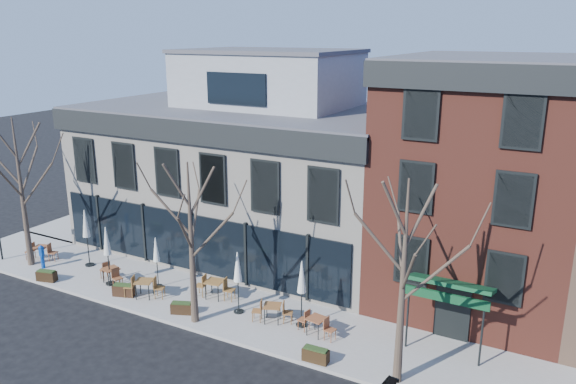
% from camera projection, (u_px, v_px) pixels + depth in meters
% --- Properties ---
extents(ground, '(120.00, 120.00, 0.00)m').
position_uv_depth(ground, '(195.00, 277.00, 28.92)').
color(ground, black).
rests_on(ground, ground).
extents(sidewalk_front, '(33.50, 4.70, 0.15)m').
position_uv_depth(sidewalk_front, '(223.00, 307.00, 25.60)').
color(sidewalk_front, gray).
rests_on(sidewalk_front, ground).
extents(sidewalk_side, '(4.50, 12.00, 0.15)m').
position_uv_depth(sidewalk_side, '(119.00, 211.00, 39.14)').
color(sidewalk_side, gray).
rests_on(sidewalk_side, ground).
extents(corner_building, '(18.39, 10.39, 11.10)m').
position_uv_depth(corner_building, '(248.00, 168.00, 31.87)').
color(corner_building, beige).
rests_on(corner_building, ground).
extents(red_brick_building, '(8.20, 11.78, 11.18)m').
position_uv_depth(red_brick_building, '(485.00, 180.00, 25.61)').
color(red_brick_building, maroon).
rests_on(red_brick_building, ground).
extents(tree_corner, '(3.93, 3.98, 7.92)m').
position_uv_depth(tree_corner, '(22.00, 191.00, 28.95)').
color(tree_corner, '#382B21').
rests_on(tree_corner, sidewalk_front).
extents(tree_mid, '(3.50, 3.55, 7.04)m').
position_uv_depth(tree_mid, '(191.00, 242.00, 23.20)').
color(tree_mid, '#382B21').
rests_on(tree_mid, sidewalk_front).
extents(tree_right, '(3.72, 3.77, 7.48)m').
position_uv_depth(tree_right, '(403.00, 281.00, 19.00)').
color(tree_right, '#382B21').
rests_on(tree_right, sidewalk_front).
extents(call_box, '(0.26, 0.26, 1.30)m').
position_uv_depth(call_box, '(42.00, 256.00, 29.43)').
color(call_box, '#0B3A96').
rests_on(call_box, sidewalk_front).
extents(cafe_set_0, '(1.85, 1.03, 0.95)m').
position_uv_depth(cafe_set_0, '(41.00, 251.00, 30.54)').
color(cafe_set_0, brown).
rests_on(cafe_set_0, sidewalk_front).
extents(cafe_set_1, '(1.85, 1.00, 0.95)m').
position_uv_depth(cafe_set_1, '(111.00, 274.00, 27.73)').
color(cafe_set_1, brown).
rests_on(cafe_set_1, sidewalk_front).
extents(cafe_set_2, '(1.97, 1.22, 1.02)m').
position_uv_depth(cafe_set_2, '(144.00, 287.00, 26.23)').
color(cafe_set_2, brown).
rests_on(cafe_set_2, sidewalk_front).
extents(cafe_set_3, '(2.05, 0.93, 1.05)m').
position_uv_depth(cafe_set_3, '(215.00, 287.00, 26.16)').
color(cafe_set_3, brown).
rests_on(cafe_set_3, sidewalk_front).
extents(cafe_set_4, '(1.84, 1.07, 0.95)m').
position_uv_depth(cafe_set_4, '(272.00, 311.00, 24.01)').
color(cafe_set_4, brown).
rests_on(cafe_set_4, sidewalk_front).
extents(cafe_set_5, '(1.82, 0.82, 0.94)m').
position_uv_depth(cafe_set_5, '(317.00, 324.00, 22.97)').
color(cafe_set_5, brown).
rests_on(cafe_set_5, sidewalk_front).
extents(umbrella_0, '(0.50, 0.50, 3.11)m').
position_uv_depth(umbrella_0, '(86.00, 227.00, 29.35)').
color(umbrella_0, black).
rests_on(umbrella_0, sidewalk_front).
extents(umbrella_1, '(0.48, 0.48, 2.98)m').
position_uv_depth(umbrella_1, '(107.00, 244.00, 27.16)').
color(umbrella_1, black).
rests_on(umbrella_1, sidewalk_front).
extents(umbrella_2, '(0.41, 0.41, 2.55)m').
position_uv_depth(umbrella_2, '(156.00, 252.00, 26.97)').
color(umbrella_2, black).
rests_on(umbrella_2, sidewalk_front).
extents(umbrella_3, '(0.46, 0.46, 2.86)m').
position_uv_depth(umbrella_3, '(238.00, 270.00, 24.41)').
color(umbrella_3, black).
rests_on(umbrella_3, sidewalk_front).
extents(umbrella_4, '(0.47, 0.47, 2.94)m').
position_uv_depth(umbrella_4, '(302.00, 280.00, 23.26)').
color(umbrella_4, black).
rests_on(umbrella_4, sidewalk_front).
extents(planter_0, '(1.06, 0.63, 0.56)m').
position_uv_depth(planter_0, '(47.00, 276.00, 28.03)').
color(planter_0, black).
rests_on(planter_0, sidewalk_front).
extents(planter_1, '(1.12, 0.72, 0.58)m').
position_uv_depth(planter_1, '(124.00, 290.00, 26.44)').
color(planter_1, black).
rests_on(planter_1, sidewalk_front).
extents(planter_2, '(1.02, 0.71, 0.53)m').
position_uv_depth(planter_2, '(182.00, 308.00, 24.79)').
color(planter_2, black).
rests_on(planter_2, sidewalk_front).
extents(planter_3, '(1.02, 0.44, 0.56)m').
position_uv_depth(planter_3, '(316.00, 355.00, 21.17)').
color(planter_3, '#2F1F0F').
rests_on(planter_3, sidewalk_front).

